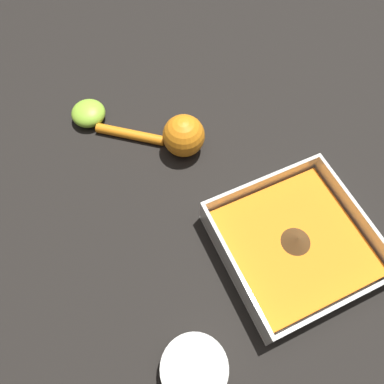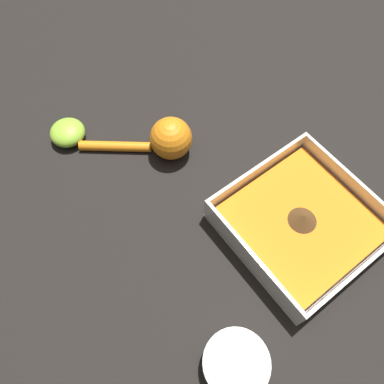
% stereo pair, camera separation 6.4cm
% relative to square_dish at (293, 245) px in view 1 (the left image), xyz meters
% --- Properties ---
extents(ground_plane, '(4.00, 4.00, 0.00)m').
position_rel_square_dish_xyz_m(ground_plane, '(0.01, -0.01, -0.02)').
color(ground_plane, black).
extents(square_dish, '(0.23, 0.23, 0.06)m').
position_rel_square_dish_xyz_m(square_dish, '(0.00, 0.00, 0.00)').
color(square_dish, silver).
rests_on(square_dish, ground_plane).
extents(spice_bowl, '(0.09, 0.09, 0.04)m').
position_rel_square_dish_xyz_m(spice_bowl, '(0.10, -0.22, -0.00)').
color(spice_bowl, silver).
rests_on(spice_bowl, ground_plane).
extents(lemon_squeezer, '(0.16, 0.18, 0.08)m').
position_rel_square_dish_xyz_m(lemon_squeezer, '(-0.27, -0.09, 0.02)').
color(lemon_squeezer, orange).
rests_on(lemon_squeezer, ground_plane).
extents(lemon_half, '(0.07, 0.07, 0.04)m').
position_rel_square_dish_xyz_m(lemon_half, '(-0.40, -0.22, -0.00)').
color(lemon_half, '#93CC38').
rests_on(lemon_half, ground_plane).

